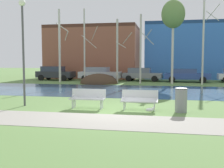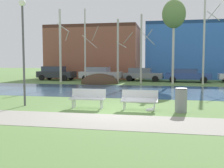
{
  "view_description": "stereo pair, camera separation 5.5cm",
  "coord_description": "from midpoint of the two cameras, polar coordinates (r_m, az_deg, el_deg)",
  "views": [
    {
      "loc": [
        2.18,
        -11.02,
        2.13
      ],
      "look_at": [
        -0.15,
        1.23,
        1.08
      ],
      "focal_mm": 43.31,
      "sensor_mm": 36.0,
      "label": 1
    },
    {
      "loc": [
        2.23,
        -11.01,
        2.13
      ],
      "look_at": [
        -0.15,
        1.23,
        1.08
      ],
      "focal_mm": 43.31,
      "sensor_mm": 36.0,
      "label": 2
    }
  ],
  "objects": [
    {
      "name": "seagull",
      "position": [
        11.36,
        7.92,
        -5.39
      ],
      "size": [
        0.4,
        0.15,
        0.25
      ],
      "color": "white",
      "rests_on": "ground"
    },
    {
      "name": "birch_center",
      "position": [
        25.85,
        6.08,
        7.46
      ],
      "size": [
        1.36,
        2.29,
        6.55
      ],
      "color": "#BCB7A8",
      "rests_on": "ground"
    },
    {
      "name": "birch_center_left",
      "position": [
        26.94,
        1.15,
        7.09
      ],
      "size": [
        1.6,
        2.34,
        6.28
      ],
      "color": "#BCB7A8",
      "rests_on": "ground"
    },
    {
      "name": "building_brick_low",
      "position": [
        36.52,
        -3.51,
        6.61
      ],
      "size": [
        11.41,
        8.54,
        6.59
      ],
      "color": "brown",
      "rests_on": "ground"
    },
    {
      "name": "parked_sedan_second_silver",
      "position": [
        29.49,
        -2.78,
        2.21
      ],
      "size": [
        4.6,
        2.22,
        1.51
      ],
      "color": "#B2B5BC",
      "rests_on": "ground"
    },
    {
      "name": "paved_path_strip",
      "position": [
        9.76,
        -2.58,
        -7.78
      ],
      "size": [
        60.0,
        2.47,
        0.01
      ],
      "primitive_type": "cube",
      "color": "gray",
      "rests_on": "ground"
    },
    {
      "name": "birch_right",
      "position": [
        26.18,
        18.76,
        9.5
      ],
      "size": [
        1.44,
        2.6,
        8.56
      ],
      "color": "beige",
      "rests_on": "ground"
    },
    {
      "name": "bench_right",
      "position": [
        11.89,
        5.69,
        -3.25
      ],
      "size": [
        1.61,
        0.58,
        0.87
      ],
      "color": "silver",
      "rests_on": "ground"
    },
    {
      "name": "ground_plane",
      "position": [
        21.24,
        4.74,
        -0.97
      ],
      "size": [
        120.0,
        120.0,
        0.0
      ],
      "primitive_type": "plane",
      "color": "#5B7F42"
    },
    {
      "name": "building_blue_store",
      "position": [
        36.14,
        18.31,
        6.63
      ],
      "size": [
        13.87,
        6.75,
        6.87
      ],
      "color": "#3870C6",
      "rests_on": "ground"
    },
    {
      "name": "birch_center_right",
      "position": [
        26.41,
        12.73,
        14.04
      ],
      "size": [
        2.17,
        2.17,
        8.33
      ],
      "color": "beige",
      "rests_on": "ground"
    },
    {
      "name": "streetlamp",
      "position": [
        13.61,
        -18.41,
        9.86
      ],
      "size": [
        0.32,
        0.32,
        5.03
      ],
      "color": "#4C4C51",
      "rests_on": "ground"
    },
    {
      "name": "bench_left",
      "position": [
        12.32,
        -5.28,
        -2.96
      ],
      "size": [
        1.61,
        0.59,
        0.87
      ],
      "color": "silver",
      "rests_on": "ground"
    },
    {
      "name": "birch_left",
      "position": [
        26.31,
        -5.8,
        8.02
      ],
      "size": [
        1.43,
        2.56,
        7.13
      ],
      "color": "beige",
      "rests_on": "ground"
    },
    {
      "name": "parked_wagon_fourth_blue",
      "position": [
        28.83,
        15.37,
        1.86
      ],
      "size": [
        4.66,
        2.38,
        1.37
      ],
      "color": "#2D4793",
      "rests_on": "ground"
    },
    {
      "name": "river_band",
      "position": [
        19.75,
        4.28,
        -1.4
      ],
      "size": [
        80.0,
        8.54,
        0.01
      ],
      "primitive_type": "cube",
      "color": "#33516B",
      "rests_on": "ground"
    },
    {
      "name": "parked_van_nearest_dark",
      "position": [
        31.25,
        -11.99,
        2.29
      ],
      "size": [
        4.3,
        2.22,
        1.57
      ],
      "color": "#282B30",
      "rests_on": "ground"
    },
    {
      "name": "trash_bin",
      "position": [
        11.68,
        14.25,
        -3.24
      ],
      "size": [
        0.52,
        0.52,
        1.02
      ],
      "color": "gray",
      "rests_on": "ground"
    },
    {
      "name": "birch_far_left",
      "position": [
        28.25,
        -11.02,
        8.02
      ],
      "size": [
        1.13,
        1.97,
        7.39
      ],
      "color": "beige",
      "rests_on": "ground"
    },
    {
      "name": "parked_hatch_third_grey",
      "position": [
        29.53,
        6.26,
        2.11
      ],
      "size": [
        4.31,
        2.32,
        1.43
      ],
      "color": "slate",
      "rests_on": "ground"
    },
    {
      "name": "soil_mound",
      "position": [
        26.29,
        -2.84,
        0.15
      ],
      "size": [
        3.64,
        3.56,
        1.9
      ],
      "primitive_type": "ellipsoid",
      "color": "#423021",
      "rests_on": "ground"
    }
  ]
}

